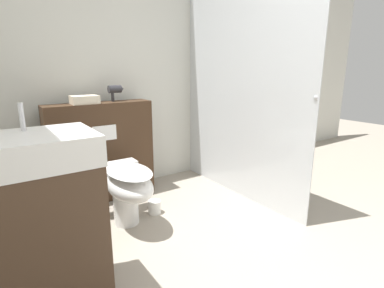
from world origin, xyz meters
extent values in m
cube|color=silver|center=(0.00, 2.30, 1.25)|extent=(8.00, 0.06, 2.50)
cube|color=#3D2819|center=(-0.57, 2.05, 0.48)|extent=(0.98, 0.23, 0.96)
cube|color=white|center=(-0.57, 1.93, 0.69)|extent=(0.22, 0.01, 0.14)
cube|color=silver|center=(0.62, 1.41, 1.10)|extent=(0.01, 1.70, 2.20)
sphere|color=#B2B2B7|center=(0.62, 0.59, 1.06)|extent=(0.04, 0.04, 0.04)
cylinder|color=white|center=(-0.58, 1.46, 0.17)|extent=(0.21, 0.21, 0.35)
ellipsoid|color=white|center=(-0.58, 1.36, 0.37)|extent=(0.33, 0.56, 0.22)
ellipsoid|color=white|center=(-0.58, 1.36, 0.49)|extent=(0.32, 0.55, 0.02)
cube|color=white|center=(-0.58, 1.68, 0.41)|extent=(0.39, 0.14, 0.12)
cube|color=#473323|center=(-1.29, 0.82, 0.41)|extent=(0.59, 0.43, 0.82)
cube|color=white|center=(-1.29, 0.82, 0.89)|extent=(0.60, 0.44, 0.15)
cylinder|color=silver|center=(-1.29, 0.94, 1.04)|extent=(0.02, 0.02, 0.14)
cylinder|color=#2D2D33|center=(-0.39, 2.08, 1.07)|extent=(0.12, 0.07, 0.07)
cone|color=#2D2D33|center=(-0.31, 2.08, 1.07)|extent=(0.03, 0.06, 0.06)
cylinder|color=#2D2D33|center=(-0.41, 2.08, 1.01)|extent=(0.03, 0.03, 0.11)
cube|color=beige|center=(-0.69, 2.04, 0.99)|extent=(0.23, 0.17, 0.07)
cylinder|color=white|center=(-0.31, 1.48, 0.06)|extent=(0.11, 0.11, 0.12)
camera|label=1|loc=(-1.42, -0.74, 1.27)|focal=28.00mm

